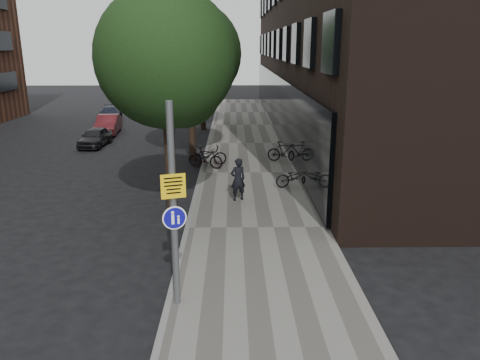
{
  "coord_description": "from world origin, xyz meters",
  "views": [
    {
      "loc": [
        -0.54,
        -10.49,
        5.67
      ],
      "look_at": [
        -0.34,
        2.24,
        2.0
      ],
      "focal_mm": 35.0,
      "sensor_mm": 36.0,
      "label": 1
    }
  ],
  "objects_px": {
    "signpost": "(173,207)",
    "pedestrian": "(238,179)",
    "parked_bike_facade_near": "(296,177)",
    "parked_car_near": "(95,137)"
  },
  "relations": [
    {
      "from": "signpost",
      "to": "parked_car_near",
      "type": "relative_size",
      "value": 1.39
    },
    {
      "from": "signpost",
      "to": "parked_bike_facade_near",
      "type": "distance_m",
      "value": 9.8
    },
    {
      "from": "signpost",
      "to": "pedestrian",
      "type": "relative_size",
      "value": 2.81
    },
    {
      "from": "parked_bike_facade_near",
      "to": "parked_car_near",
      "type": "relative_size",
      "value": 0.51
    },
    {
      "from": "signpost",
      "to": "parked_car_near",
      "type": "distance_m",
      "value": 18.91
    },
    {
      "from": "parked_bike_facade_near",
      "to": "parked_car_near",
      "type": "bearing_deg",
      "value": 39.78
    },
    {
      "from": "signpost",
      "to": "pedestrian",
      "type": "distance_m",
      "value": 7.5
    },
    {
      "from": "signpost",
      "to": "parked_bike_facade_near",
      "type": "height_order",
      "value": "signpost"
    },
    {
      "from": "signpost",
      "to": "parked_car_near",
      "type": "xyz_separation_m",
      "value": [
        -6.75,
        17.57,
        -1.84
      ]
    },
    {
      "from": "parked_car_near",
      "to": "pedestrian",
      "type": "bearing_deg",
      "value": -48.42
    }
  ]
}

